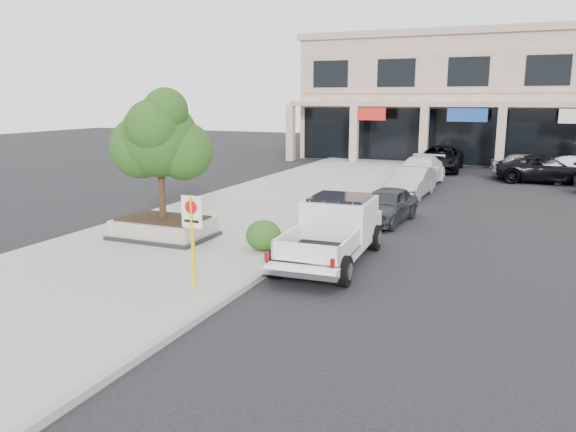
# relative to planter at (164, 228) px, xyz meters

# --- Properties ---
(ground) EXTENTS (120.00, 120.00, 0.00)m
(ground) POSITION_rel_planter_xyz_m (6.24, -2.52, -0.48)
(ground) COLOR black
(ground) RESTS_ON ground
(sidewalk) EXTENTS (8.00, 52.00, 0.15)m
(sidewalk) POSITION_rel_planter_xyz_m (0.74, 3.48, -0.40)
(sidewalk) COLOR gray
(sidewalk) RESTS_ON ground
(curb) EXTENTS (0.20, 52.00, 0.15)m
(curb) POSITION_rel_planter_xyz_m (4.69, 3.48, -0.40)
(curb) COLOR gray
(curb) RESTS_ON ground
(planter) EXTENTS (3.20, 2.20, 0.68)m
(planter) POSITION_rel_planter_xyz_m (0.00, 0.00, 0.00)
(planter) COLOR black
(planter) RESTS_ON sidewalk
(planter_tree) EXTENTS (2.90, 2.55, 4.00)m
(planter_tree) POSITION_rel_planter_xyz_m (0.13, 0.15, 2.94)
(planter_tree) COLOR black
(planter_tree) RESTS_ON planter
(no_parking_sign) EXTENTS (0.55, 0.09, 2.30)m
(no_parking_sign) POSITION_rel_planter_xyz_m (3.71, -3.97, 1.16)
(no_parking_sign) COLOR yellow
(no_parking_sign) RESTS_ON sidewalk
(hedge) EXTENTS (1.10, 0.99, 0.93)m
(hedge) POSITION_rel_planter_xyz_m (3.76, -0.16, 0.14)
(hedge) COLOR #194112
(hedge) RESTS_ON sidewalk
(pickup_truck) EXTENTS (2.39, 5.85, 1.81)m
(pickup_truck) POSITION_rel_planter_xyz_m (5.89, -0.13, 0.43)
(pickup_truck) COLOR white
(pickup_truck) RESTS_ON ground
(curb_car_a) EXTENTS (2.01, 4.12, 1.36)m
(curb_car_a) POSITION_rel_planter_xyz_m (6.11, 5.83, 0.20)
(curb_car_a) COLOR #2A2C2E
(curb_car_a) RESTS_ON ground
(curb_car_b) EXTENTS (1.71, 4.34, 1.41)m
(curb_car_b) POSITION_rel_planter_xyz_m (5.88, 12.02, 0.23)
(curb_car_b) COLOR #A8ACB1
(curb_car_b) RESTS_ON ground
(curb_car_c) EXTENTS (2.35, 5.37, 1.54)m
(curb_car_c) POSITION_rel_planter_xyz_m (5.55, 15.99, 0.29)
(curb_car_c) COLOR silver
(curb_car_c) RESTS_ON ground
(curb_car_d) EXTENTS (2.91, 5.91, 1.61)m
(curb_car_d) POSITION_rel_planter_xyz_m (5.68, 22.64, 0.33)
(curb_car_d) COLOR black
(curb_car_d) RESTS_ON ground
(lot_car_a) EXTENTS (4.88, 2.51, 1.59)m
(lot_car_a) POSITION_rel_planter_xyz_m (11.26, 20.44, 0.32)
(lot_car_a) COLOR gray
(lot_car_a) RESTS_ON ground
(lot_car_d) EXTENTS (5.75, 3.10, 1.53)m
(lot_car_d) POSITION_rel_planter_xyz_m (12.04, 19.68, 0.29)
(lot_car_d) COLOR black
(lot_car_d) RESTS_ON ground
(lot_car_e) EXTENTS (4.38, 2.63, 1.40)m
(lot_car_e) POSITION_rel_planter_xyz_m (13.44, 20.78, 0.22)
(lot_car_e) COLOR #9FA1A6
(lot_car_e) RESTS_ON ground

